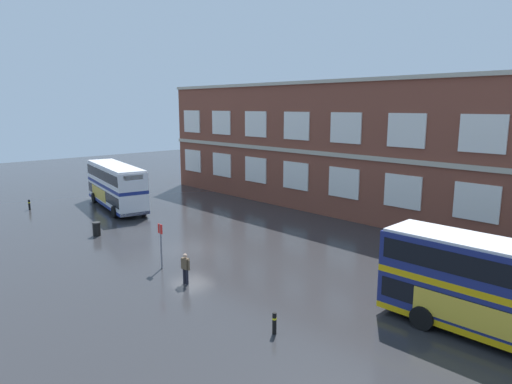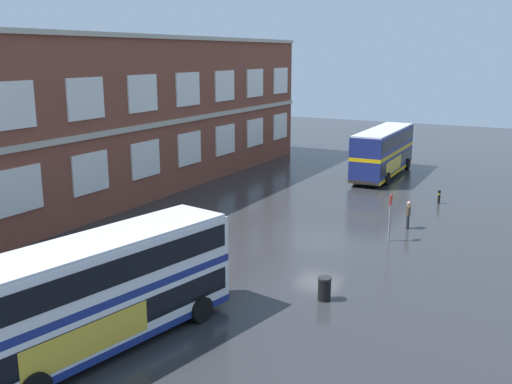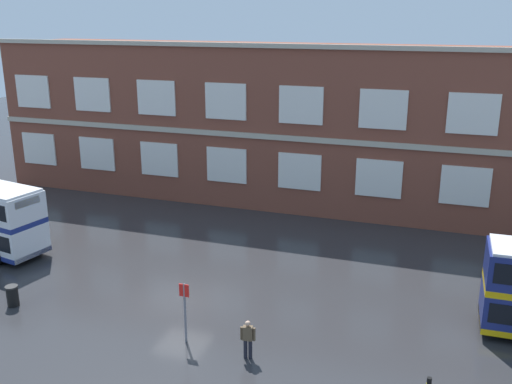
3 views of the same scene
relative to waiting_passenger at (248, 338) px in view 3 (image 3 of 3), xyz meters
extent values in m
plane|color=#2B2B2D|center=(-4.83, 5.75, -0.93)|extent=(120.00, 120.00, 0.00)
cube|color=brown|center=(-2.62, 21.75, 4.72)|extent=(48.06, 8.00, 11.31)
cube|color=#B2A893|center=(-2.62, 17.67, 4.49)|extent=(48.06, 0.16, 0.36)
cube|color=#B2A893|center=(-2.62, 17.70, 10.52)|extent=(48.06, 0.28, 0.30)
cube|color=silver|center=(-23.98, 17.69, 2.23)|extent=(2.99, 0.12, 2.49)
cube|color=silver|center=(-18.64, 17.69, 2.23)|extent=(2.99, 0.12, 2.49)
cube|color=silver|center=(-13.30, 17.69, 2.23)|extent=(2.99, 0.12, 2.49)
cube|color=silver|center=(-7.96, 17.69, 2.23)|extent=(2.99, 0.12, 2.49)
cube|color=silver|center=(-2.62, 17.69, 2.23)|extent=(2.99, 0.12, 2.49)
cube|color=silver|center=(2.72, 17.69, 2.23)|extent=(2.99, 0.12, 2.49)
cube|color=silver|center=(8.06, 17.69, 2.23)|extent=(2.99, 0.12, 2.49)
cube|color=silver|center=(-23.98, 17.69, 6.76)|extent=(2.99, 0.12, 2.49)
cube|color=silver|center=(-18.64, 17.69, 6.76)|extent=(2.99, 0.12, 2.49)
cube|color=silver|center=(-13.30, 17.69, 6.76)|extent=(2.99, 0.12, 2.49)
cube|color=silver|center=(-7.96, 17.69, 6.76)|extent=(2.99, 0.12, 2.49)
cube|color=silver|center=(-2.62, 17.69, 6.76)|extent=(2.99, 0.12, 2.49)
cube|color=silver|center=(2.72, 17.69, 6.76)|extent=(2.99, 0.12, 2.49)
cube|color=silver|center=(8.06, 17.69, 6.76)|extent=(2.99, 0.12, 2.49)
cube|color=yellow|center=(-14.61, 4.99, 2.67)|extent=(0.37, 1.64, 0.40)
cylinder|color=black|center=(-15.97, 6.55, -0.41)|extent=(1.08, 0.51, 1.04)
cylinder|color=black|center=(0.10, 0.02, -0.51)|extent=(0.18, 0.18, 0.85)
cylinder|color=black|center=(-0.10, -0.02, -0.51)|extent=(0.18, 0.18, 0.85)
cube|color=brown|center=(0.00, 0.00, 0.22)|extent=(0.43, 0.30, 0.60)
cylinder|color=brown|center=(0.26, 0.04, 0.19)|extent=(0.13, 0.13, 0.57)
cylinder|color=brown|center=(-0.26, -0.04, 0.19)|extent=(0.13, 0.13, 0.57)
sphere|color=tan|center=(0.00, 0.00, 0.66)|extent=(0.22, 0.22, 0.22)
cylinder|color=slate|center=(-2.94, 0.33, 0.42)|extent=(0.10, 0.10, 2.70)
cube|color=red|center=(-2.94, 0.31, 1.49)|extent=(0.44, 0.04, 0.56)
cylinder|color=black|center=(-12.20, 0.53, -0.46)|extent=(0.56, 0.56, 0.95)
cylinder|color=black|center=(-12.20, 0.53, 0.06)|extent=(0.60, 0.60, 0.08)
cylinder|color=yellow|center=(7.11, -0.43, -0.25)|extent=(0.19, 0.19, 0.08)
camera|label=1|loc=(19.48, -13.15, 8.52)|focal=31.95mm
camera|label=2|loc=(-34.14, -7.90, 9.39)|focal=40.97mm
camera|label=3|loc=(7.12, -19.61, 12.58)|focal=41.06mm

